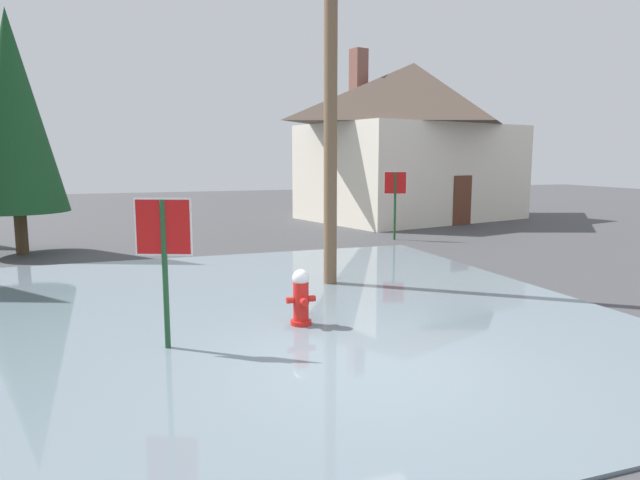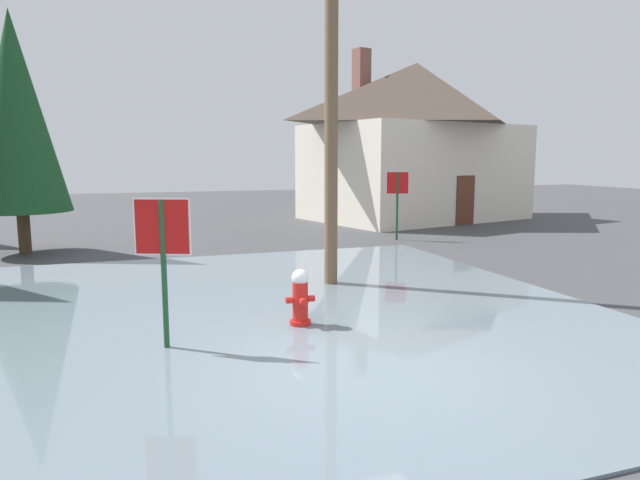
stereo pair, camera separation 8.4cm
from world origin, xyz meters
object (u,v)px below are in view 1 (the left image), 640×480
object	(u,v)px
stop_sign_near	(164,243)
fire_hydrant	(301,299)
utility_pole	(331,45)
stop_sign_far	(395,191)
house	(412,139)
pine_tree_tall_left	(12,112)

from	to	relation	value
stop_sign_near	fire_hydrant	xyz separation A→B (m)	(2.13, 0.44, -1.08)
stop_sign_near	utility_pole	size ratio (longest dim) A/B	0.23
utility_pole	stop_sign_far	xyz separation A→B (m)	(4.42, 5.68, -3.36)
utility_pole	house	size ratio (longest dim) A/B	0.89
house	stop_sign_far	bearing A→B (deg)	-122.87
stop_sign_far	pine_tree_tall_left	size ratio (longest dim) A/B	0.34
utility_pole	stop_sign_far	bearing A→B (deg)	52.10
stop_sign_near	house	distance (m)	18.95
stop_sign_near	fire_hydrant	world-z (taller)	stop_sign_near
utility_pole	pine_tree_tall_left	world-z (taller)	utility_pole
house	pine_tree_tall_left	xyz separation A→B (m)	(-15.04, -4.89, 0.43)
utility_pole	pine_tree_tall_left	bearing A→B (deg)	136.06
fire_hydrant	stop_sign_far	xyz separation A→B (m)	(5.94, 8.41, 1.15)
fire_hydrant	utility_pole	world-z (taller)	utility_pole
house	utility_pole	bearing A→B (deg)	-125.43
stop_sign_near	pine_tree_tall_left	distance (m)	10.57
fire_hydrant	utility_pole	xyz separation A→B (m)	(1.52, 2.74, 4.51)
stop_sign_near	stop_sign_far	world-z (taller)	stop_sign_far
stop_sign_near	pine_tree_tall_left	world-z (taller)	pine_tree_tall_left
stop_sign_far	pine_tree_tall_left	xyz separation A→B (m)	(-11.28, 0.94, 2.34)
stop_sign_far	house	distance (m)	7.19
fire_hydrant	stop_sign_near	bearing A→B (deg)	-168.37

